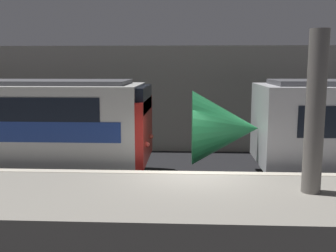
# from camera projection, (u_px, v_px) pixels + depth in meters

# --- Properties ---
(ground_plane) EXTENTS (120.00, 120.00, 0.00)m
(ground_plane) POSITION_uv_depth(u_px,v_px,m) (192.00, 202.00, 11.24)
(ground_plane) COLOR black
(platform) EXTENTS (40.00, 3.70, 0.91)m
(platform) POSITION_uv_depth(u_px,v_px,m) (193.00, 211.00, 9.35)
(platform) COLOR gray
(platform) RESTS_ON ground
(station_rear_barrier) EXTENTS (50.00, 0.15, 4.70)m
(station_rear_barrier) POSITION_uv_depth(u_px,v_px,m) (191.00, 99.00, 17.47)
(station_rear_barrier) COLOR #9E998E
(station_rear_barrier) RESTS_ON ground
(support_pillar_near) EXTENTS (0.44, 0.44, 3.79)m
(support_pillar_near) POSITION_uv_depth(u_px,v_px,m) (315.00, 113.00, 9.03)
(support_pillar_near) COLOR slate
(support_pillar_near) RESTS_ON platform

